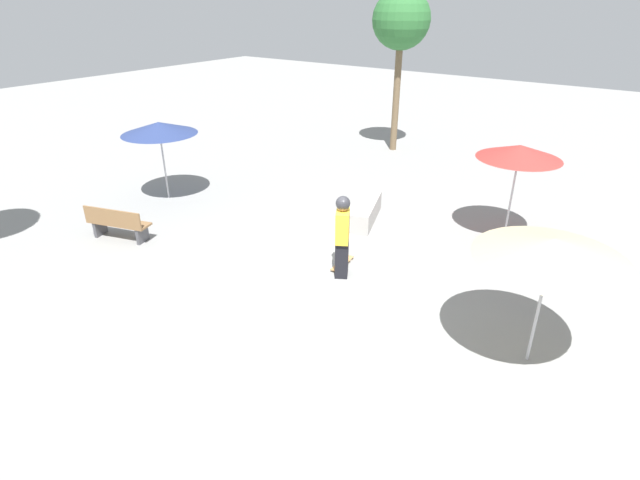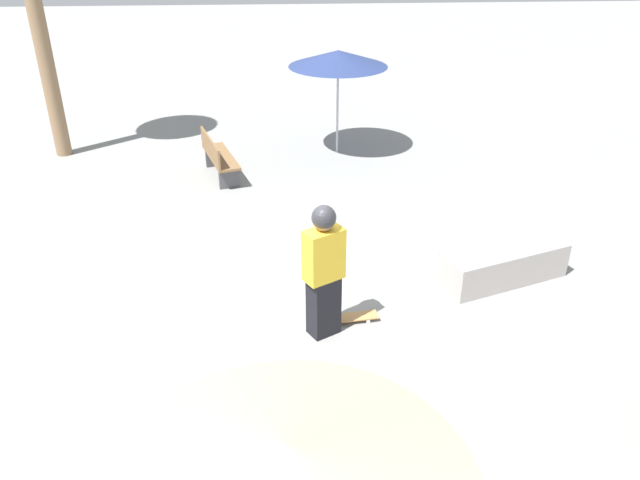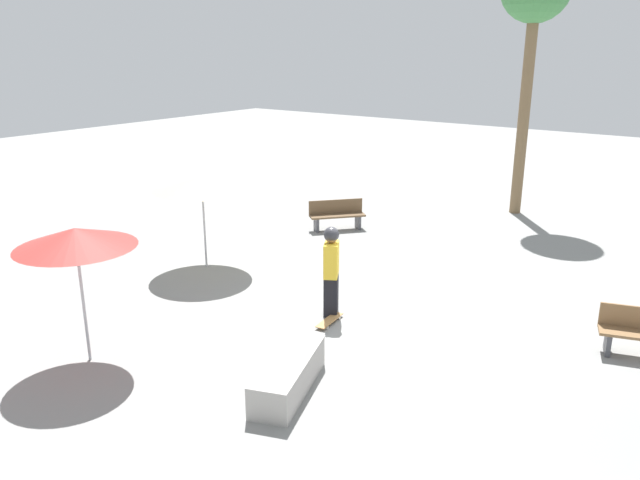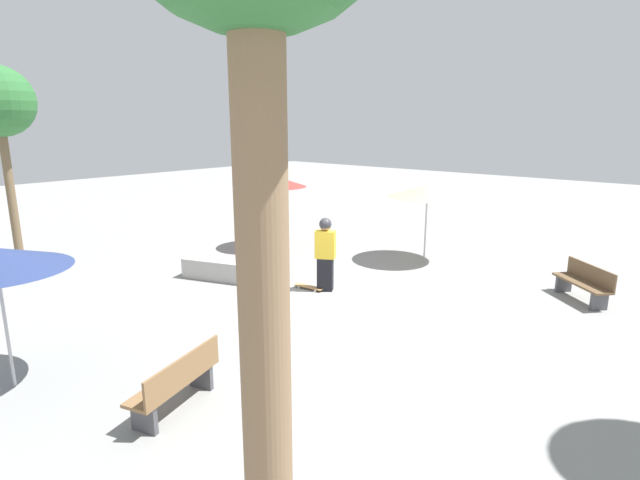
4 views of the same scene
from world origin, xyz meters
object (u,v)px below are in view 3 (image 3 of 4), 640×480
object	(u,v)px
skater_main	(331,268)
bench_near	(337,215)
concrete_ledge	(288,376)
shade_umbrella_red	(75,238)
skateboard	(329,320)
shade_umbrella_tan	(202,183)

from	to	relation	value
skater_main	bench_near	size ratio (longest dim) A/B	1.21
concrete_ledge	shade_umbrella_red	size ratio (longest dim) A/B	0.86
skater_main	skateboard	size ratio (longest dim) A/B	2.22
skater_main	bench_near	xyz separation A→B (m)	(5.02, 3.33, -0.55)
shade_umbrella_tan	shade_umbrella_red	xyz separation A→B (m)	(-4.45, -1.78, 0.11)
bench_near	shade_umbrella_tan	xyz separation A→B (m)	(-4.52, 0.71, 1.64)
skater_main	skateboard	bearing A→B (deg)	1.35
bench_near	shade_umbrella_red	world-z (taller)	shade_umbrella_red
concrete_ledge	bench_near	world-z (taller)	bench_near
skater_main	shade_umbrella_red	world-z (taller)	shade_umbrella_red
skater_main	shade_umbrella_red	distance (m)	4.71
skater_main	bench_near	distance (m)	6.05
skateboard	shade_umbrella_tan	distance (m)	4.78
bench_near	shade_umbrella_tan	distance (m)	4.86
shade_umbrella_red	skater_main	bearing A→B (deg)	-29.82
skater_main	shade_umbrella_red	xyz separation A→B (m)	(-3.95, 2.26, 1.20)
skateboard	bench_near	distance (m)	6.45
skater_main	shade_umbrella_tan	distance (m)	4.21
shade_umbrella_tan	shade_umbrella_red	distance (m)	4.79
skateboard	concrete_ledge	xyz separation A→B (m)	(-2.39, -0.90, 0.20)
concrete_ledge	shade_umbrella_tan	xyz separation A→B (m)	(3.24, 5.16, 1.81)
skateboard	concrete_ledge	distance (m)	2.56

